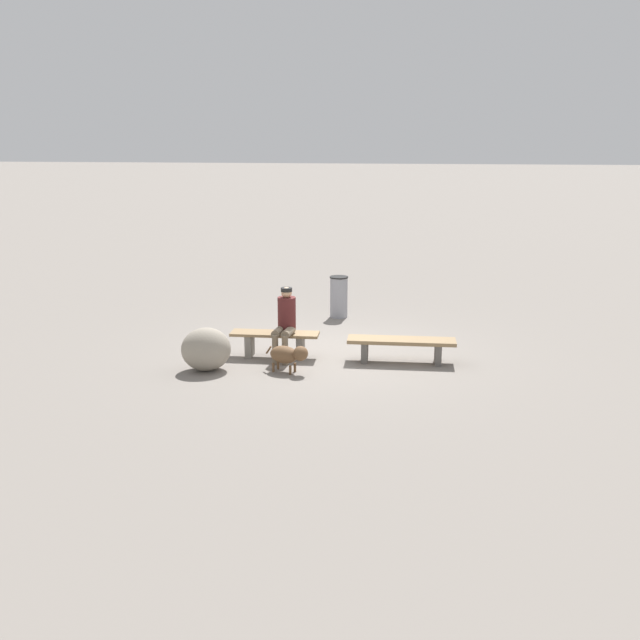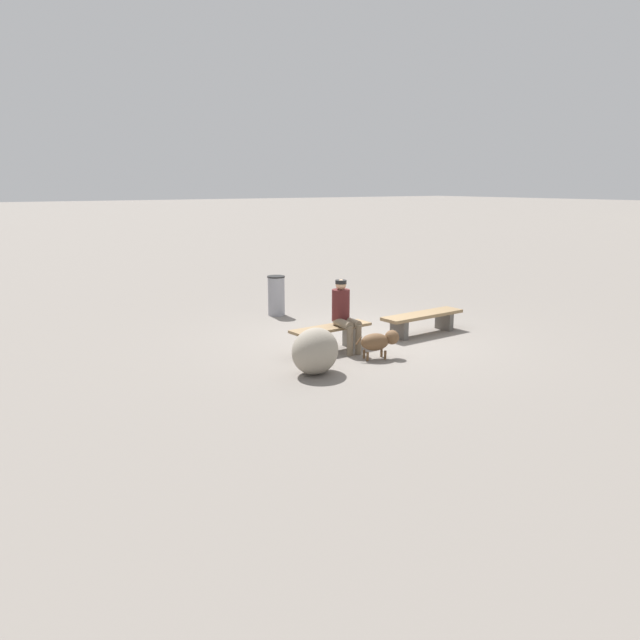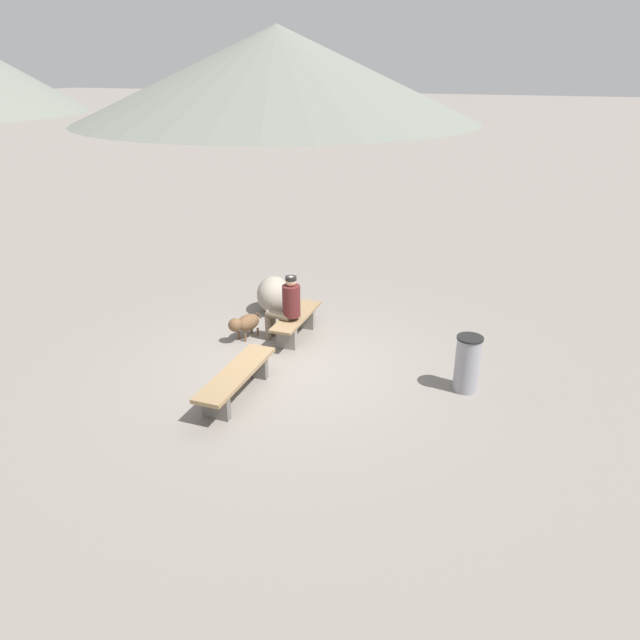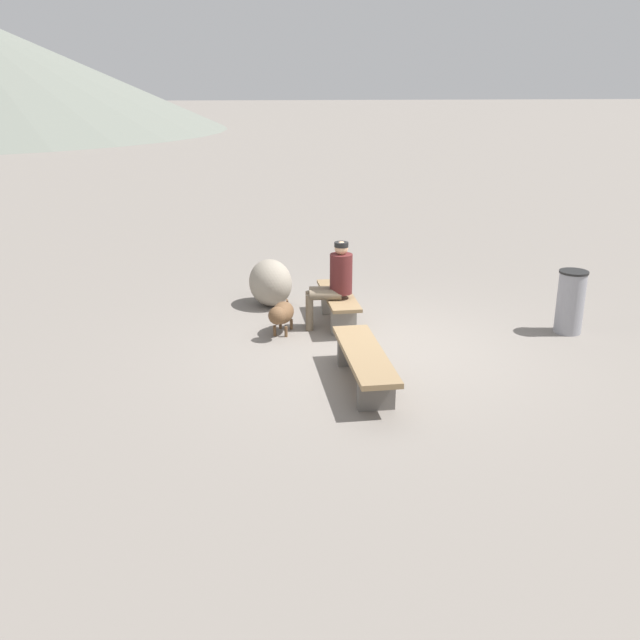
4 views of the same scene
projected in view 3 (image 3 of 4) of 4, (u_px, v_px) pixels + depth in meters
ground at (292, 368)px, 9.88m from camera, size 210.00×210.00×0.06m
bench_left at (236, 378)px, 8.86m from camera, size 1.92×0.55×0.43m
bench_right at (296, 322)px, 10.79m from camera, size 1.60×0.49×0.46m
seated_person at (287, 305)px, 10.47m from camera, size 0.36×0.68×1.29m
dog at (245, 323)px, 10.74m from camera, size 0.77×0.44×0.49m
trash_bin at (467, 364)px, 8.98m from camera, size 0.41×0.41×0.91m
boulder at (273, 294)px, 11.94m from camera, size 1.00×0.88×0.75m
distant_peak_1 at (278, 74)px, 51.80m from camera, size 36.45×36.45×8.05m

